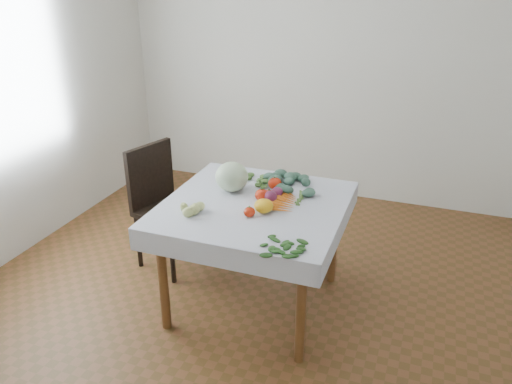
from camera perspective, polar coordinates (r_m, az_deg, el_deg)
ground at (r=3.54m, az=-0.16°, el=-12.39°), size 4.00×4.00×0.00m
back_wall at (r=4.83m, az=8.32°, el=14.90°), size 4.00×0.04×2.70m
table at (r=3.20m, az=-0.17°, el=-2.93°), size 1.00×1.00×0.75m
tablecloth at (r=3.15m, az=-0.18°, el=-1.33°), size 1.12×1.12×0.01m
chair at (r=3.80m, az=-10.75°, el=-0.71°), size 0.53×0.53×0.94m
cabbage at (r=3.30m, az=-2.79°, el=1.76°), size 0.28×0.28×0.20m
tomato_a at (r=3.18m, az=1.47°, el=-0.35°), size 0.09×0.09×0.07m
tomato_b at (r=3.34m, az=2.17°, el=0.99°), size 0.11×0.11×0.08m
tomato_c at (r=2.97m, az=-0.76°, el=-2.29°), size 0.08×0.08×0.06m
tomato_d at (r=3.17m, az=0.66°, el=-0.35°), size 0.11×0.11×0.08m
heirloom_back at (r=3.34m, az=-2.48°, el=0.93°), size 0.13×0.13×0.07m
heirloom_front at (r=3.02m, az=0.89°, el=-1.59°), size 0.15×0.15×0.08m
onion_a at (r=3.23m, az=2.43°, el=0.00°), size 0.10×0.10×0.07m
onion_b at (r=3.15m, az=1.64°, el=-0.53°), size 0.09×0.09×0.07m
tomatillo_cluster at (r=3.02m, az=-7.12°, el=-2.09°), size 0.16×0.12×0.05m
carrot_bunch at (r=3.15m, az=2.86°, el=-0.97°), size 0.21×0.36×0.03m
kale_bunch at (r=3.40m, az=3.84°, el=1.08°), size 0.38×0.29×0.05m
basil_bunch at (r=2.65m, az=3.35°, el=-6.47°), size 0.28×0.21×0.01m
dill_bunch at (r=3.47m, az=-0.07°, el=1.44°), size 0.24×0.21×0.03m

